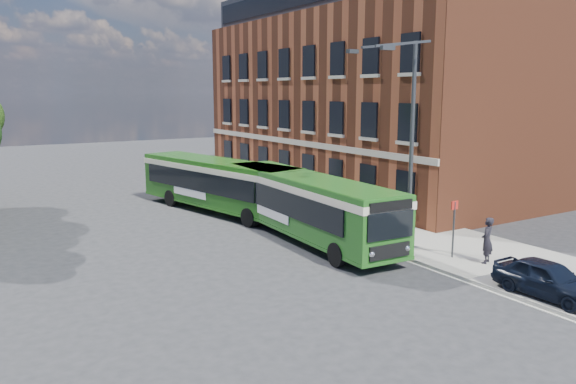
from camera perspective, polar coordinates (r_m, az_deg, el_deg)
ground at (r=24.09m, az=-0.38°, el=-6.53°), size 120.00×120.00×0.00m
pavement at (r=34.28m, az=2.74°, el=-1.36°), size 6.00×48.00×0.15m
kerb_line at (r=32.71m, az=-1.69°, el=-2.04°), size 0.12×48.00×0.01m
brick_office at (r=40.99m, az=7.86°, el=10.14°), size 12.10×26.00×14.20m
street_lamp at (r=24.51m, az=11.85°, el=4.97°), size 2.96×2.38×9.00m
bus_stop_sign at (r=24.04m, az=16.48°, el=-3.27°), size 0.35×0.08×2.52m
bus_front at (r=26.48m, az=1.86°, el=-0.91°), size 3.11×12.65×3.02m
bus_rear at (r=32.81m, az=-7.18°, el=1.17°), size 5.08×12.39×3.02m
parked_car at (r=20.77m, az=24.90°, el=-8.01°), size 1.52×3.70×1.25m
pedestrian_a at (r=23.78m, az=19.56°, el=-4.65°), size 0.81×0.70×1.86m
pedestrian_b at (r=25.40m, az=11.30°, el=-3.59°), size 0.95×0.83×1.63m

